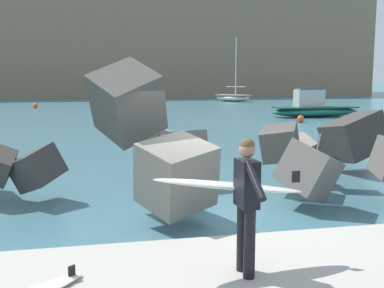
{
  "coord_description": "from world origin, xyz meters",
  "views": [
    {
      "loc": [
        -2.04,
        -8.72,
        2.77
      ],
      "look_at": [
        -0.09,
        0.5,
        1.4
      ],
      "focal_mm": 43.51,
      "sensor_mm": 36.0,
      "label": 1
    }
  ],
  "objects_px": {
    "boat_mid_right": "(314,108)",
    "mooring_buoy_inner": "(301,119)",
    "surfer_with_board": "(241,194)",
    "boat_near_right": "(233,97)",
    "mooring_buoy_middle": "(35,106)"
  },
  "relations": [
    {
      "from": "boat_mid_right",
      "to": "mooring_buoy_inner",
      "type": "bearing_deg",
      "value": -126.54
    },
    {
      "from": "surfer_with_board",
      "to": "boat_near_right",
      "type": "xyz_separation_m",
      "value": [
        13.5,
        44.69,
        -0.82
      ]
    },
    {
      "from": "surfer_with_board",
      "to": "mooring_buoy_inner",
      "type": "bearing_deg",
      "value": 63.12
    },
    {
      "from": "surfer_with_board",
      "to": "mooring_buoy_inner",
      "type": "relative_size",
      "value": 4.79
    },
    {
      "from": "mooring_buoy_inner",
      "to": "surfer_with_board",
      "type": "bearing_deg",
      "value": -116.88
    },
    {
      "from": "mooring_buoy_inner",
      "to": "mooring_buoy_middle",
      "type": "height_order",
      "value": "same"
    },
    {
      "from": "boat_near_right",
      "to": "boat_mid_right",
      "type": "xyz_separation_m",
      "value": [
        -0.47,
        -20.59,
        0.14
      ]
    },
    {
      "from": "boat_near_right",
      "to": "mooring_buoy_middle",
      "type": "relative_size",
      "value": 15.95
    },
    {
      "from": "boat_mid_right",
      "to": "mooring_buoy_inner",
      "type": "relative_size",
      "value": 14.51
    },
    {
      "from": "boat_near_right",
      "to": "boat_mid_right",
      "type": "bearing_deg",
      "value": -91.3
    },
    {
      "from": "surfer_with_board",
      "to": "boat_mid_right",
      "type": "distance_m",
      "value": 27.41
    },
    {
      "from": "mooring_buoy_middle",
      "to": "mooring_buoy_inner",
      "type": "bearing_deg",
      "value": -43.89
    },
    {
      "from": "boat_mid_right",
      "to": "mooring_buoy_middle",
      "type": "distance_m",
      "value": 23.9
    },
    {
      "from": "boat_near_right",
      "to": "mooring_buoy_middle",
      "type": "bearing_deg",
      "value": -160.11
    },
    {
      "from": "mooring_buoy_inner",
      "to": "boat_mid_right",
      "type": "bearing_deg",
      "value": 53.46
    }
  ]
}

